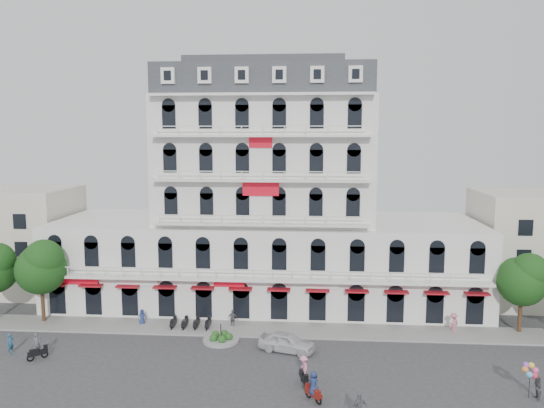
{
  "coord_description": "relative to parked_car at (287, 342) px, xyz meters",
  "views": [
    {
      "loc": [
        4.82,
        -38.31,
        18.04
      ],
      "look_at": [
        1.22,
        10.0,
        11.76
      ],
      "focal_mm": 35.0,
      "sensor_mm": 36.0,
      "label": 1
    }
  ],
  "objects": [
    {
      "name": "flank_building_east",
      "position": [
        27.1,
        15.68,
        5.19
      ],
      "size": [
        14.0,
        10.0,
        12.0
      ],
      "primitive_type": "cube",
      "color": "beige",
      "rests_on": "ground"
    },
    {
      "name": "pedestrian_right",
      "position": [
        15.07,
        5.18,
        0.14
      ],
      "size": [
        1.39,
        1.33,
        1.9
      ],
      "primitive_type": "imported",
      "rotation": [
        0.0,
        0.0,
        3.85
      ],
      "color": "#D16E7A",
      "rests_on": "ground"
    },
    {
      "name": "rider_center",
      "position": [
        1.51,
        -5.87,
        0.33
      ],
      "size": [
        0.89,
        1.67,
        2.17
      ],
      "rotation": [
        0.0,
        0.0,
        4.97
      ],
      "color": "black",
      "rests_on": "ground"
    },
    {
      "name": "rider_west",
      "position": [
        -20.09,
        -3.16,
        0.2
      ],
      "size": [
        1.31,
        1.31,
        2.23
      ],
      "rotation": [
        0.0,
        0.0,
        0.79
      ],
      "color": "black",
      "rests_on": "ground"
    },
    {
      "name": "pedestrian_mid",
      "position": [
        -5.36,
        5.18,
        0.05
      ],
      "size": [
        1.08,
        0.6,
        1.73
      ],
      "primitive_type": "imported",
      "rotation": [
        0.0,
        0.0,
        2.96
      ],
      "color": "#57595E",
      "rests_on": "ground"
    },
    {
      "name": "tree_east_inner",
      "position": [
        21.16,
        5.66,
        4.4
      ],
      "size": [
        4.4,
        4.37,
        7.57
      ],
      "color": "#382314",
      "rests_on": "ground"
    },
    {
      "name": "parked_scooter_row",
      "position": [
        -9.25,
        4.48,
        -0.81
      ],
      "size": [
        4.4,
        1.8,
        1.1
      ],
      "primitive_type": null,
      "color": "black",
      "rests_on": "ground"
    },
    {
      "name": "main_building",
      "position": [
        -2.9,
        13.67,
        9.15
      ],
      "size": [
        45.0,
        15.0,
        25.8
      ],
      "color": "silver",
      "rests_on": "ground"
    },
    {
      "name": "parked_car",
      "position": [
        0.0,
        0.0,
        0.0
      ],
      "size": [
        5.12,
        3.22,
        1.62
      ],
      "primitive_type": "imported",
      "rotation": [
        0.0,
        0.0,
        1.28
      ],
      "color": "silver",
      "rests_on": "ground"
    },
    {
      "name": "tree_west_inner",
      "position": [
        -23.84,
        5.16,
        4.87
      ],
      "size": [
        4.76,
        4.76,
        8.25
      ],
      "color": "#382314",
      "rests_on": "ground"
    },
    {
      "name": "sidewalk",
      "position": [
        -2.9,
        4.68,
        -0.73
      ],
      "size": [
        53.0,
        4.0,
        0.16
      ],
      "primitive_type": "cube",
      "color": "gray",
      "rests_on": "ground"
    },
    {
      "name": "pedestrian_far",
      "position": [
        -22.9,
        -2.24,
        0.06
      ],
      "size": [
        0.62,
        0.75,
        1.75
      ],
      "primitive_type": "imported",
      "rotation": [
        0.0,
        0.0,
        1.2
      ],
      "color": "#28557A",
      "rests_on": "ground"
    },
    {
      "name": "flank_building_west",
      "position": [
        -32.9,
        15.68,
        5.19
      ],
      "size": [
        14.0,
        10.0,
        12.0
      ],
      "primitive_type": "cube",
      "color": "beige",
      "rests_on": "ground"
    },
    {
      "name": "ground",
      "position": [
        -2.9,
        -4.32,
        -0.81
      ],
      "size": [
        120.0,
        120.0,
        0.0
      ],
      "primitive_type": "plane",
      "color": "#38383A",
      "rests_on": "ground"
    },
    {
      "name": "pedestrian_left",
      "position": [
        -14.12,
        5.18,
        -0.03
      ],
      "size": [
        0.9,
        0.79,
        1.56
      ],
      "primitive_type": "imported",
      "rotation": [
        0.0,
        0.0,
        0.48
      ],
      "color": "navy",
      "rests_on": "ground"
    },
    {
      "name": "balloon_vendor",
      "position": [
        17.37,
        -6.91,
        0.45
      ],
      "size": [
        1.32,
        1.26,
        2.45
      ],
      "color": "#4E4E55",
      "rests_on": "ground"
    },
    {
      "name": "traffic_island",
      "position": [
        -5.9,
        1.68,
        -0.55
      ],
      "size": [
        3.2,
        3.2,
        1.6
      ],
      "color": "gray",
      "rests_on": "ground"
    },
    {
      "name": "rider_east",
      "position": [
        2.21,
        -8.32,
        0.26
      ],
      "size": [
        1.21,
        1.4,
        2.15
      ],
      "rotation": [
        0.0,
        0.0,
        2.25
      ],
      "color": "maroon",
      "rests_on": "ground"
    }
  ]
}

